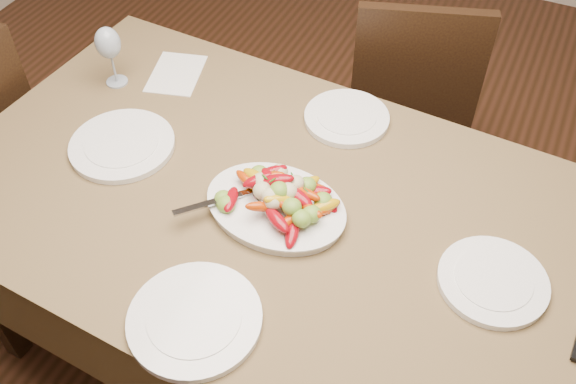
# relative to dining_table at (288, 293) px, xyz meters

# --- Properties ---
(dining_table) EXTENTS (1.90, 1.15, 0.76)m
(dining_table) POSITION_rel_dining_table_xyz_m (0.00, 0.00, 0.00)
(dining_table) COLOR brown
(dining_table) RESTS_ON ground
(chair_far) EXTENTS (0.53, 0.53, 0.95)m
(chair_far) POSITION_rel_dining_table_xyz_m (0.06, 0.92, 0.10)
(chair_far) COLOR black
(chair_far) RESTS_ON ground
(serving_platter) EXTENTS (0.37, 0.28, 0.02)m
(serving_platter) POSITION_rel_dining_table_xyz_m (-0.02, -0.02, 0.39)
(serving_platter) COLOR white
(serving_platter) RESTS_ON dining_table
(roasted_vegetables) EXTENTS (0.30, 0.21, 0.09)m
(roasted_vegetables) POSITION_rel_dining_table_xyz_m (-0.02, -0.02, 0.45)
(roasted_vegetables) COLOR maroon
(roasted_vegetables) RESTS_ON serving_platter
(serving_spoon) EXTENTS (0.26, 0.22, 0.03)m
(serving_spoon) POSITION_rel_dining_table_xyz_m (-0.09, -0.06, 0.43)
(serving_spoon) COLOR #9EA0A8
(serving_spoon) RESTS_ON serving_platter
(plate_left) EXTENTS (0.29, 0.29, 0.02)m
(plate_left) POSITION_rel_dining_table_xyz_m (-0.51, 0.01, 0.39)
(plate_left) COLOR white
(plate_left) RESTS_ON dining_table
(plate_right) EXTENTS (0.25, 0.25, 0.02)m
(plate_right) POSITION_rel_dining_table_xyz_m (0.52, -0.01, 0.39)
(plate_right) COLOR white
(plate_right) RESTS_ON dining_table
(plate_far) EXTENTS (0.25, 0.25, 0.02)m
(plate_far) POSITION_rel_dining_table_xyz_m (0.01, 0.38, 0.39)
(plate_far) COLOR white
(plate_far) RESTS_ON dining_table
(plate_near) EXTENTS (0.30, 0.30, 0.02)m
(plate_near) POSITION_rel_dining_table_xyz_m (-0.04, -0.38, 0.39)
(plate_near) COLOR white
(plate_near) RESTS_ON dining_table
(wine_glass) EXTENTS (0.08, 0.08, 0.20)m
(wine_glass) POSITION_rel_dining_table_xyz_m (-0.70, 0.25, 0.48)
(wine_glass) COLOR #8C99A5
(wine_glass) RESTS_ON dining_table
(menu_card) EXTENTS (0.20, 0.24, 0.00)m
(menu_card) POSITION_rel_dining_table_xyz_m (-0.56, 0.36, 0.38)
(menu_card) COLOR silver
(menu_card) RESTS_ON dining_table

